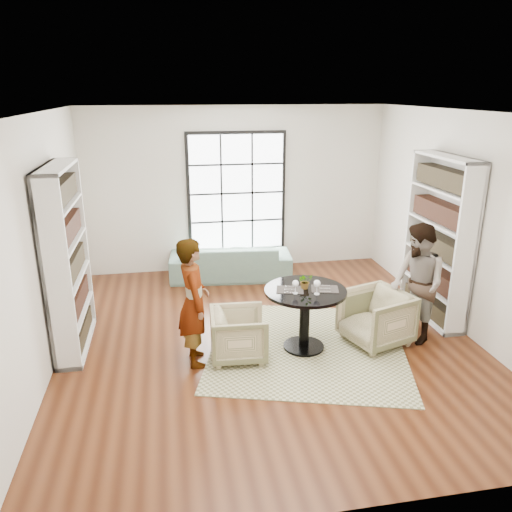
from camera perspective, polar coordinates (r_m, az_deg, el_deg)
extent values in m
plane|color=#592C15|center=(6.95, 1.44, -9.44)|extent=(6.00, 6.00, 0.00)
plane|color=silver|center=(9.27, -2.26, 7.58)|extent=(5.50, 0.00, 5.50)
plane|color=silver|center=(6.44, -23.19, 1.12)|extent=(0.00, 6.00, 6.00)
plane|color=silver|center=(7.44, 22.81, 3.37)|extent=(0.00, 6.00, 6.00)
plane|color=silver|center=(3.71, 11.15, -10.23)|extent=(5.50, 0.00, 5.50)
plane|color=white|center=(6.15, 1.67, 16.09)|extent=(6.00, 6.00, 0.00)
cube|color=black|center=(9.26, -2.24, 7.25)|extent=(1.82, 0.06, 2.22)
cube|color=white|center=(9.22, -2.20, 7.20)|extent=(1.70, 0.02, 2.10)
cube|color=#B7B489|center=(6.78, 5.92, -10.27)|extent=(3.11, 3.11, 0.01)
cylinder|color=black|center=(6.75, 5.46, -10.26)|extent=(0.54, 0.54, 0.04)
cylinder|color=black|center=(6.57, 5.56, -7.29)|extent=(0.13, 0.13, 0.76)
cylinder|color=black|center=(6.40, 5.67, -4.00)|extent=(1.05, 1.05, 0.04)
imported|color=slate|center=(9.02, -2.93, -0.54)|extent=(2.23, 1.05, 0.63)
imported|color=gray|center=(6.37, -1.97, -8.96)|extent=(0.74, 0.72, 0.64)
imported|color=tan|center=(6.90, 13.53, -6.86)|extent=(1.00, 0.98, 0.73)
imported|color=gray|center=(6.12, -7.14, -5.26)|extent=(0.43, 0.62, 1.62)
imported|color=gray|center=(6.96, 17.97, -3.04)|extent=(0.66, 0.83, 1.62)
cube|color=black|center=(6.36, 3.90, -3.86)|extent=(0.39, 0.34, 0.01)
cube|color=black|center=(6.43, 7.86, -3.75)|extent=(0.39, 0.34, 0.01)
cylinder|color=silver|center=(6.26, 4.51, -4.25)|extent=(0.06, 0.06, 0.01)
cylinder|color=silver|center=(6.24, 4.52, -3.82)|extent=(0.01, 0.01, 0.10)
sphere|color=maroon|center=(6.21, 4.54, -3.16)|extent=(0.08, 0.08, 0.08)
ellipsoid|color=white|center=(6.21, 4.54, -3.16)|extent=(0.08, 0.08, 0.09)
cylinder|color=silver|center=(6.27, 6.95, -4.32)|extent=(0.07, 0.07, 0.01)
cylinder|color=silver|center=(6.25, 6.97, -3.86)|extent=(0.01, 0.01, 0.11)
sphere|color=maroon|center=(6.22, 7.00, -3.16)|extent=(0.08, 0.08, 0.08)
ellipsoid|color=white|center=(6.22, 7.00, -3.16)|extent=(0.09, 0.09, 0.09)
imported|color=gray|center=(6.40, 5.65, -2.86)|extent=(0.21, 0.19, 0.20)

